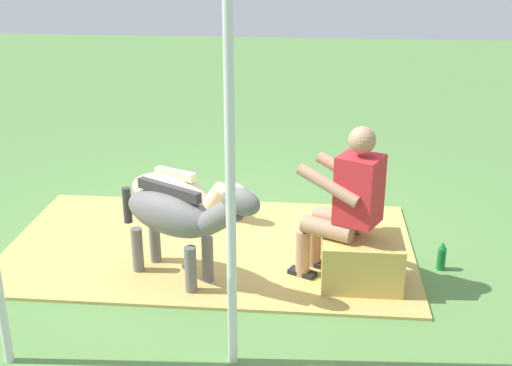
# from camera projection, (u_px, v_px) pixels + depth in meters

# --- Properties ---
(ground_plane) EXTENTS (24.00, 24.00, 0.00)m
(ground_plane) POSITION_uv_depth(u_px,v_px,m) (228.00, 245.00, 5.79)
(ground_plane) COLOR #568442
(hay_patch) EXTENTS (3.50, 2.02, 0.02)m
(hay_patch) POSITION_uv_depth(u_px,v_px,m) (210.00, 246.00, 5.74)
(hay_patch) COLOR tan
(hay_patch) RESTS_ON ground
(hay_bale) EXTENTS (0.61, 0.46, 0.40)m
(hay_bale) POSITION_uv_depth(u_px,v_px,m) (361.00, 262.00, 5.06)
(hay_bale) COLOR tan
(hay_bale) RESTS_ON ground
(person_seated) EXTENTS (0.72, 0.59, 1.28)m
(person_seated) POSITION_uv_depth(u_px,v_px,m) (345.00, 200.00, 4.94)
(person_seated) COLOR tan
(person_seated) RESTS_ON ground
(pony_standing) EXTENTS (1.21, 0.85, 0.92)m
(pony_standing) POSITION_uv_depth(u_px,v_px,m) (179.00, 216.00, 5.00)
(pony_standing) COLOR slate
(pony_standing) RESTS_ON ground
(pony_lying) EXTENTS (1.33, 0.81, 0.42)m
(pony_lying) POSITION_uv_depth(u_px,v_px,m) (178.00, 193.00, 6.43)
(pony_lying) COLOR beige
(pony_lying) RESTS_ON ground
(soda_bottle) EXTENTS (0.07, 0.07, 0.25)m
(soda_bottle) POSITION_uv_depth(u_px,v_px,m) (442.00, 256.00, 5.34)
(soda_bottle) COLOR #197233
(soda_bottle) RESTS_ON ground
(tent_pole_left) EXTENTS (0.06, 0.06, 2.39)m
(tent_pole_left) POSITION_uv_depth(u_px,v_px,m) (230.00, 189.00, 3.81)
(tent_pole_left) COLOR silver
(tent_pole_left) RESTS_ON ground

